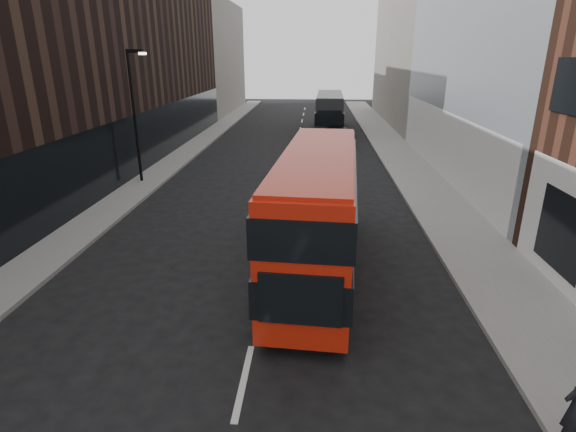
% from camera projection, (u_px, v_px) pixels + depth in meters
% --- Properties ---
extents(sidewalk_right, '(3.00, 80.00, 0.15)m').
position_uv_depth(sidewalk_right, '(401.00, 159.00, 31.17)').
color(sidewalk_right, slate).
rests_on(sidewalk_right, ground).
extents(sidewalk_left, '(2.00, 80.00, 0.15)m').
position_uv_depth(sidewalk_left, '(182.00, 156.00, 32.05)').
color(sidewalk_left, slate).
rests_on(sidewalk_left, ground).
extents(building_victorian, '(6.50, 24.00, 21.00)m').
position_uv_depth(building_victorian, '(415.00, 26.00, 45.55)').
color(building_victorian, slate).
rests_on(building_victorian, ground).
extents(building_left_mid, '(5.00, 24.00, 14.00)m').
position_uv_depth(building_left_mid, '(148.00, 53.00, 34.60)').
color(building_left_mid, black).
rests_on(building_left_mid, ground).
extents(building_left_far, '(5.00, 20.00, 13.00)m').
position_uv_depth(building_left_far, '(212.00, 58.00, 55.44)').
color(building_left_far, slate).
rests_on(building_left_far, ground).
extents(street_lamp, '(1.06, 0.22, 7.00)m').
position_uv_depth(street_lamp, '(135.00, 108.00, 24.10)').
color(street_lamp, black).
rests_on(street_lamp, sidewalk_left).
extents(red_bus, '(3.09, 10.12, 4.04)m').
position_uv_depth(red_bus, '(317.00, 207.00, 14.46)').
color(red_bus, '#B11A0A').
rests_on(red_bus, ground).
extents(grey_bus, '(2.79, 10.69, 3.43)m').
position_uv_depth(grey_bus, '(329.00, 111.00, 42.79)').
color(grey_bus, black).
rests_on(grey_bus, ground).
extents(car_a, '(1.74, 3.73, 1.24)m').
position_uv_depth(car_a, '(295.00, 210.00, 19.16)').
color(car_a, black).
rests_on(car_a, ground).
extents(car_b, '(2.15, 4.72, 1.50)m').
position_uv_depth(car_b, '(324.00, 166.00, 26.14)').
color(car_b, gray).
rests_on(car_b, ground).
extents(car_c, '(2.29, 4.63, 1.29)m').
position_uv_depth(car_c, '(341.00, 137.00, 36.19)').
color(car_c, black).
rests_on(car_c, ground).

